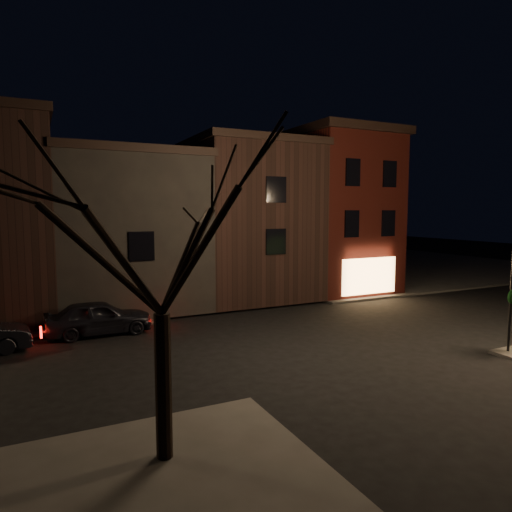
# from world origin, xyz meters

# --- Properties ---
(ground) EXTENTS (120.00, 120.00, 0.00)m
(ground) POSITION_xyz_m (0.00, 0.00, 0.00)
(ground) COLOR black
(ground) RESTS_ON ground
(sidewalk_far_right) EXTENTS (30.00, 30.00, 0.12)m
(sidewalk_far_right) POSITION_xyz_m (20.00, 20.00, 0.06)
(sidewalk_far_right) COLOR #2D2B28
(sidewalk_far_right) RESTS_ON ground
(corner_building) EXTENTS (6.50, 8.50, 10.50)m
(corner_building) POSITION_xyz_m (8.00, 9.47, 5.40)
(corner_building) COLOR #3E0F0B
(corner_building) RESTS_ON ground
(row_building_a) EXTENTS (7.30, 10.30, 9.40)m
(row_building_a) POSITION_xyz_m (1.50, 10.50, 4.83)
(row_building_a) COLOR black
(row_building_a) RESTS_ON ground
(row_building_b) EXTENTS (7.80, 10.30, 8.40)m
(row_building_b) POSITION_xyz_m (-5.75, 10.50, 4.33)
(row_building_b) COLOR black
(row_building_b) RESTS_ON ground
(bare_tree_left) EXTENTS (5.60, 5.60, 7.50)m
(bare_tree_left) POSITION_xyz_m (-8.00, -7.00, 5.43)
(bare_tree_left) COLOR black
(bare_tree_left) RESTS_ON sidewalk_near_left
(parked_car_a) EXTENTS (4.48, 1.82, 1.52)m
(parked_car_a) POSITION_xyz_m (-7.93, 4.26, 0.76)
(parked_car_a) COLOR black
(parked_car_a) RESTS_ON ground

